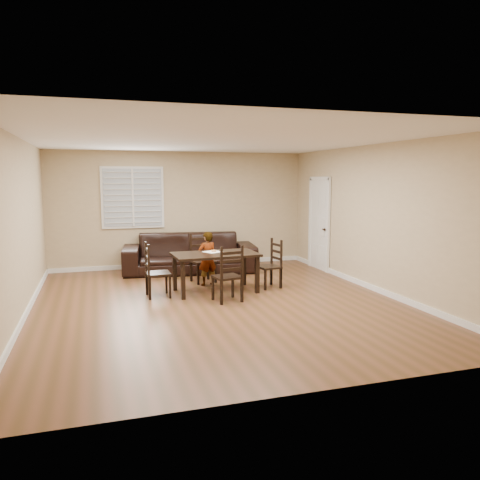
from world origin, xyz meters
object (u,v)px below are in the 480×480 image
at_px(chair_far, 230,277).
at_px(chair_right, 273,265).
at_px(dining_table, 215,258).
at_px(chair_near, 201,260).
at_px(child, 207,259).
at_px(donut, 214,251).
at_px(chair_left, 151,273).
at_px(sofa, 190,253).

xyz_separation_m(chair_far, chair_right, (1.12, 0.88, -0.02)).
relative_size(dining_table, chair_right, 1.69).
bearing_deg(chair_near, dining_table, -98.00).
distance_m(chair_far, chair_right, 1.42).
bearing_deg(child, donut, 80.91).
xyz_separation_m(chair_near, chair_left, (-1.11, -1.03, -0.01)).
xyz_separation_m(chair_right, donut, (-1.15, 0.11, 0.32)).
bearing_deg(chair_left, child, -63.67).
bearing_deg(sofa, dining_table, -80.17).
height_order(dining_table, donut, donut).
bearing_deg(chair_far, sofa, -97.00).
height_order(chair_near, donut, chair_near).
relative_size(chair_left, chair_right, 1.04).
relative_size(dining_table, chair_near, 1.61).
bearing_deg(sofa, chair_near, -81.03).
xyz_separation_m(chair_far, child, (-0.07, 1.37, 0.09)).
distance_m(chair_left, donut, 1.24).
height_order(dining_table, chair_far, chair_far).
height_order(chair_near, chair_right, chair_near).
xyz_separation_m(chair_right, child, (-1.19, 0.50, 0.11)).
height_order(dining_table, sofa, sofa).
distance_m(dining_table, chair_far, 0.84).
bearing_deg(child, chair_left, 13.35).
relative_size(dining_table, sofa, 0.54).
height_order(chair_far, chair_right, chair_far).
relative_size(chair_right, sofa, 0.32).
xyz_separation_m(chair_left, child, (1.15, 0.60, 0.09)).
relative_size(dining_table, chair_far, 1.61).
bearing_deg(chair_near, chair_left, -148.79).
bearing_deg(donut, chair_left, -169.53).
distance_m(dining_table, sofa, 2.00).
relative_size(donut, sofa, 0.03).
bearing_deg(chair_far, child, -96.82).
distance_m(dining_table, chair_right, 1.19).
bearing_deg(chair_left, donut, -80.83).
distance_m(dining_table, chair_near, 1.00).
height_order(chair_right, child, child).
height_order(chair_near, chair_left, chair_near).
bearing_deg(donut, chair_near, 95.01).
distance_m(child, donut, 0.44).
bearing_deg(dining_table, child, 90.00).
xyz_separation_m(chair_near, chair_right, (1.22, -0.92, -0.02)).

